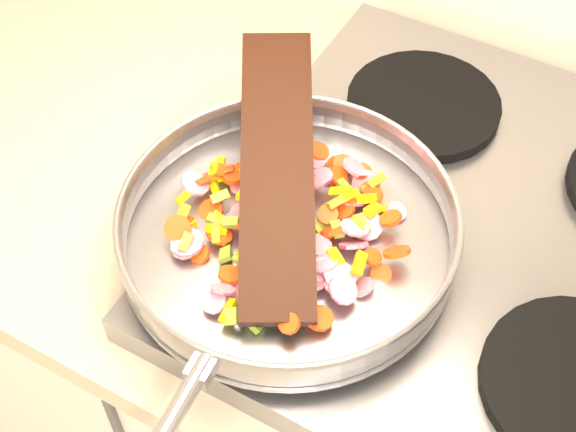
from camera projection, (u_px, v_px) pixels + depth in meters
The scene contains 6 objects.
cooktop at pixel (486, 241), 0.89m from camera, with size 0.60×0.60×0.04m, color #939399.
grate_fl at pixel (317, 266), 0.84m from camera, with size 0.19×0.19×0.02m, color black.
grate_bl at pixel (423, 105), 0.99m from camera, with size 0.19×0.19×0.02m, color black.
saute_pan at pixel (287, 227), 0.82m from camera, with size 0.39×0.56×0.05m.
vegetable_heap at pixel (290, 223), 0.84m from camera, with size 0.26×0.26×0.05m.
wooden_spatula at pixel (277, 169), 0.82m from camera, with size 0.33×0.08×0.02m, color black.
Camera 1 is at (-0.63, 1.09, 1.63)m, focal length 50.00 mm.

